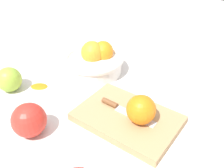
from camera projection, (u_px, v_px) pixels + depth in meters
ground_plane at (88, 107)px, 0.68m from camera, size 2.40×2.40×0.00m
bowl at (94, 60)px, 0.81m from camera, size 0.20×0.20×0.10m
cutting_board at (127, 118)px, 0.63m from camera, size 0.27×0.21×0.02m
orange_on_board at (141, 110)px, 0.59m from camera, size 0.07×0.07×0.07m
knife at (120, 108)px, 0.64m from camera, size 0.16×0.04×0.01m
apple_front_center at (29, 120)px, 0.58m from camera, size 0.08×0.08×0.08m
apple_front_left at (9, 79)px, 0.73m from camera, size 0.07×0.07×0.07m
citrus_peel at (39, 86)px, 0.76m from camera, size 0.06×0.06×0.01m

